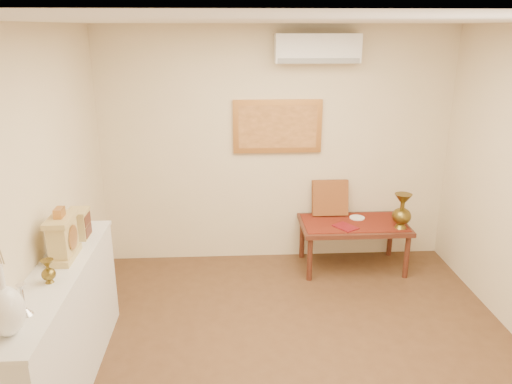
{
  "coord_description": "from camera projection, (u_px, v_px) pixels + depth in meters",
  "views": [
    {
      "loc": [
        -0.56,
        -3.31,
        2.67
      ],
      "look_at": [
        -0.3,
        1.15,
        1.18
      ],
      "focal_mm": 35.0,
      "sensor_mm": 36.0,
      "label": 1
    }
  ],
  "objects": [
    {
      "name": "brass_urn_tall",
      "position": [
        402.0,
        207.0,
        5.43
      ],
      "size": [
        0.21,
        0.21,
        0.48
      ],
      "primitive_type": null,
      "color": "brown",
      "rests_on": "table_cloth"
    },
    {
      "name": "plate",
      "position": [
        357.0,
        218.0,
        5.77
      ],
      "size": [
        0.17,
        0.17,
        0.01
      ],
      "primitive_type": "cylinder",
      "color": "white",
      "rests_on": "table_cloth"
    },
    {
      "name": "wall_left",
      "position": [
        22.0,
        226.0,
        3.47
      ],
      "size": [
        0.02,
        4.5,
        2.7
      ],
      "primitive_type": "cube",
      "color": "beige",
      "rests_on": "ground"
    },
    {
      "name": "table_cloth",
      "position": [
        354.0,
        223.0,
        5.65
      ],
      "size": [
        1.14,
        0.59,
        0.01
      ],
      "primitive_type": "cube",
      "color": "maroon",
      "rests_on": "low_table"
    },
    {
      "name": "ac_unit",
      "position": [
        317.0,
        48.0,
        5.26
      ],
      "size": [
        0.9,
        0.25,
        0.3
      ],
      "color": "silver",
      "rests_on": "wall_back"
    },
    {
      "name": "wall_back",
      "position": [
        277.0,
        148.0,
        5.71
      ],
      "size": [
        4.0,
        0.02,
        2.7
      ],
      "primitive_type": "cube",
      "color": "beige",
      "rests_on": "ground"
    },
    {
      "name": "mantel_clock",
      "position": [
        63.0,
        237.0,
        3.76
      ],
      "size": [
        0.17,
        0.36,
        0.41
      ],
      "color": "tan",
      "rests_on": "display_ledge"
    },
    {
      "name": "brass_urn_small",
      "position": [
        48.0,
        268.0,
        3.42
      ],
      "size": [
        0.1,
        0.1,
        0.22
      ],
      "primitive_type": null,
      "color": "brown",
      "rests_on": "display_ledge"
    },
    {
      "name": "wooden_chest",
      "position": [
        79.0,
        224.0,
        4.16
      ],
      "size": [
        0.16,
        0.21,
        0.24
      ],
      "color": "tan",
      "rests_on": "display_ledge"
    },
    {
      "name": "display_ledge",
      "position": [
        63.0,
        331.0,
        3.75
      ],
      "size": [
        0.37,
        2.02,
        0.98
      ],
      "color": "silver",
      "rests_on": "floor"
    },
    {
      "name": "low_table",
      "position": [
        353.0,
        228.0,
        5.68
      ],
      "size": [
        1.2,
        0.7,
        0.55
      ],
      "color": "#4E2317",
      "rests_on": "floor"
    },
    {
      "name": "floor",
      "position": [
        302.0,
        376.0,
        4.0
      ],
      "size": [
        4.5,
        4.5,
        0.0
      ],
      "primitive_type": "plane",
      "color": "brown",
      "rests_on": "ground"
    },
    {
      "name": "candlestick",
      "position": [
        23.0,
        300.0,
        3.04
      ],
      "size": [
        0.1,
        0.1,
        0.21
      ],
      "primitive_type": null,
      "color": "silver",
      "rests_on": "display_ledge"
    },
    {
      "name": "menu",
      "position": [
        345.0,
        227.0,
        5.51
      ],
      "size": [
        0.29,
        0.31,
        0.01
      ],
      "primitive_type": "cube",
      "rotation": [
        0.0,
        0.0,
        0.58
      ],
      "color": "maroon",
      "rests_on": "table_cloth"
    },
    {
      "name": "ceiling",
      "position": [
        314.0,
        21.0,
        3.15
      ],
      "size": [
        4.5,
        4.5,
        0.0
      ],
      "primitive_type": "plane",
      "rotation": [
        3.14,
        0.0,
        0.0
      ],
      "color": "white",
      "rests_on": "ground"
    },
    {
      "name": "painting",
      "position": [
        277.0,
        126.0,
        5.6
      ],
      "size": [
        1.0,
        0.06,
        0.6
      ],
      "color": "#B5763A",
      "rests_on": "wall_back"
    },
    {
      "name": "cushion",
      "position": [
        330.0,
        198.0,
        5.83
      ],
      "size": [
        0.41,
        0.18,
        0.43
      ],
      "primitive_type": "cube",
      "rotation": [
        -0.21,
        0.0,
        0.0
      ],
      "color": "maroon",
      "rests_on": "table_cloth"
    }
  ]
}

